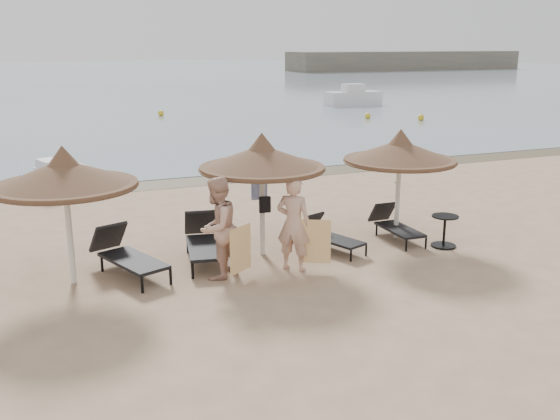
% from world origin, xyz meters
% --- Properties ---
extents(ground, '(160.00, 160.00, 0.00)m').
position_xyz_m(ground, '(0.00, 0.00, 0.00)').
color(ground, tan).
rests_on(ground, ground).
extents(sea, '(200.00, 140.00, 0.03)m').
position_xyz_m(sea, '(0.00, 80.00, 0.01)').
color(sea, gray).
rests_on(sea, ground).
extents(wet_sand_strip, '(200.00, 1.60, 0.01)m').
position_xyz_m(wet_sand_strip, '(0.00, 9.40, 0.00)').
color(wet_sand_strip, brown).
rests_on(wet_sand_strip, ground).
extents(palapa_left, '(2.67, 2.67, 2.64)m').
position_xyz_m(palapa_left, '(-3.51, 1.47, 2.11)').
color(palapa_left, silver).
rests_on(palapa_left, ground).
extents(palapa_center, '(2.67, 2.67, 2.65)m').
position_xyz_m(palapa_center, '(0.42, 1.67, 2.11)').
color(palapa_center, silver).
rests_on(palapa_center, ground).
extents(palapa_right, '(2.58, 2.58, 2.56)m').
position_xyz_m(palapa_right, '(3.74, 1.61, 2.04)').
color(palapa_right, silver).
rests_on(palapa_right, ground).
extents(lounger_far_left, '(1.35, 2.14, 0.91)m').
position_xyz_m(lounger_far_left, '(-2.49, 1.59, 0.41)').
color(lounger_far_left, black).
rests_on(lounger_far_left, ground).
extents(lounger_near_left, '(1.05, 2.16, 0.92)m').
position_xyz_m(lounger_near_left, '(-0.84, 1.85, 0.42)').
color(lounger_near_left, black).
rests_on(lounger_near_left, ground).
extents(lounger_near_right, '(1.09, 1.72, 0.73)m').
position_xyz_m(lounger_near_right, '(1.88, 1.45, 0.33)').
color(lounger_near_right, black).
rests_on(lounger_near_right, ground).
extents(lounger_far_right, '(0.57, 1.70, 0.76)m').
position_xyz_m(lounger_far_right, '(3.66, 1.57, 0.34)').
color(lounger_far_right, black).
rests_on(lounger_far_right, ground).
extents(side_table, '(0.59, 0.59, 0.72)m').
position_xyz_m(side_table, '(4.37, 0.63, 0.34)').
color(side_table, black).
rests_on(side_table, ground).
extents(person_left, '(1.25, 1.22, 2.31)m').
position_xyz_m(person_left, '(-0.86, 0.74, 1.15)').
color(person_left, tan).
rests_on(person_left, ground).
extents(person_right, '(1.20, 1.18, 2.22)m').
position_xyz_m(person_right, '(0.66, 0.56, 1.11)').
color(person_right, tan).
rests_on(person_right, ground).
extents(towel_left, '(0.55, 0.38, 0.91)m').
position_xyz_m(towel_left, '(-0.51, 0.39, 0.63)').
color(towel_left, orange).
rests_on(towel_left, ground).
extents(towel_right, '(0.58, 0.32, 0.90)m').
position_xyz_m(towel_right, '(1.01, 0.31, 0.62)').
color(towel_right, orange).
rests_on(towel_right, ground).
extents(bag_patterned, '(0.35, 0.17, 0.42)m').
position_xyz_m(bag_patterned, '(0.42, 1.85, 1.40)').
color(bag_patterned, white).
rests_on(bag_patterned, ground).
extents(bag_dark, '(0.25, 0.11, 0.34)m').
position_xyz_m(bag_dark, '(0.42, 1.51, 1.15)').
color(bag_dark, black).
rests_on(bag_dark, ground).
extents(pedal_boat, '(2.49, 1.95, 1.02)m').
position_xyz_m(pedal_boat, '(-3.21, 9.56, 0.38)').
color(pedal_boat, '#2E43B7').
rests_on(pedal_boat, ground).
extents(buoy_mid, '(0.36, 0.36, 0.36)m').
position_xyz_m(buoy_mid, '(3.70, 28.49, 0.18)').
color(buoy_mid, gold).
rests_on(buoy_mid, ground).
extents(buoy_right, '(0.35, 0.35, 0.35)m').
position_xyz_m(buoy_right, '(14.88, 22.39, 0.18)').
color(buoy_right, gold).
rests_on(buoy_right, ground).
extents(buoy_extra, '(0.38, 0.38, 0.38)m').
position_xyz_m(buoy_extra, '(17.31, 20.43, 0.19)').
color(buoy_extra, gold).
rests_on(buoy_extra, ground).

